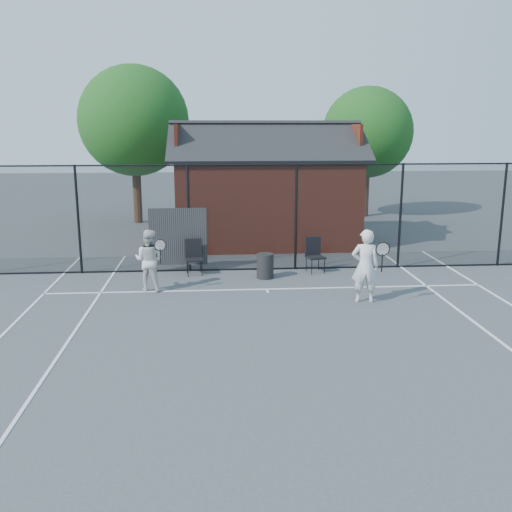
{
  "coord_description": "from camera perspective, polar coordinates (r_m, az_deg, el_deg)",
  "views": [
    {
      "loc": [
        -1.29,
        -10.71,
        4.03
      ],
      "look_at": [
        -0.35,
        1.99,
        1.1
      ],
      "focal_mm": 40.0,
      "sensor_mm": 36.0,
      "label": 1
    }
  ],
  "objects": [
    {
      "name": "fence",
      "position": [
        15.95,
        -0.64,
        3.64
      ],
      "size": [
        22.04,
        3.0,
        3.0
      ],
      "color": "black",
      "rests_on": "ground"
    },
    {
      "name": "tree_right",
      "position": [
        26.11,
        11.08,
        12.01
      ],
      "size": [
        3.97,
        3.97,
        5.7
      ],
      "color": "#361D15",
      "rests_on": "ground"
    },
    {
      "name": "waste_bin",
      "position": [
        15.32,
        0.92,
        -1.0
      ],
      "size": [
        0.56,
        0.56,
        0.67
      ],
      "primitive_type": "cylinder",
      "rotation": [
        0.0,
        0.0,
        -0.24
      ],
      "color": "black",
      "rests_on": "ground"
    },
    {
      "name": "clubhouse",
      "position": [
        19.94,
        0.95,
        5.97
      ],
      "size": [
        6.5,
        4.36,
        4.19
      ],
      "color": "maroon",
      "rests_on": "ground"
    },
    {
      "name": "chair_right",
      "position": [
        15.96,
        5.97,
        0.05
      ],
      "size": [
        0.57,
        0.58,
        0.96
      ],
      "primitive_type": "cube",
      "rotation": [
        0.0,
        0.0,
        0.25
      ],
      "color": "black",
      "rests_on": "ground"
    },
    {
      "name": "player_back",
      "position": [
        14.33,
        -10.63,
        -0.41
      ],
      "size": [
        0.9,
        0.78,
        1.54
      ],
      "color": "silver",
      "rests_on": "ground"
    },
    {
      "name": "ground",
      "position": [
        11.51,
        2.48,
        -7.54
      ],
      "size": [
        80.0,
        80.0,
        0.0
      ],
      "primitive_type": "plane",
      "color": "#41474B",
      "rests_on": "ground"
    },
    {
      "name": "tree_left",
      "position": [
        24.42,
        -12.11,
        13.05
      ],
      "size": [
        4.48,
        4.48,
        6.44
      ],
      "color": "#361D15",
      "rests_on": "ground"
    },
    {
      "name": "player_front",
      "position": [
        13.37,
        10.87,
        -0.97
      ],
      "size": [
        0.8,
        0.61,
        1.72
      ],
      "color": "white",
      "rests_on": "ground"
    },
    {
      "name": "court_lines",
      "position": [
        10.29,
        3.35,
        -10.07
      ],
      "size": [
        11.02,
        18.0,
        0.01
      ],
      "color": "white",
      "rests_on": "ground"
    },
    {
      "name": "chair_left",
      "position": [
        15.72,
        -6.2,
        -0.18
      ],
      "size": [
        0.5,
        0.52,
        0.95
      ],
      "primitive_type": "cube",
      "rotation": [
        0.0,
        0.0,
        0.1
      ],
      "color": "black",
      "rests_on": "ground"
    }
  ]
}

